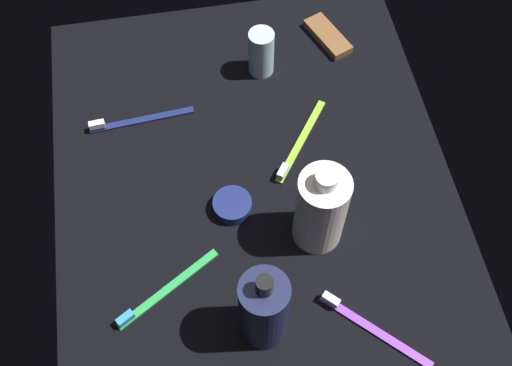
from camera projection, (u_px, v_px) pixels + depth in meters
The scene contains 10 objects.
ground_plane at pixel (256, 194), 102.51cm from camera, with size 84.00×64.00×1.20cm, color black.
lotion_bottle at pixel (264, 309), 84.19cm from camera, with size 6.72×6.72×18.06cm.
bodywash_bottle at pixel (321, 209), 91.69cm from camera, with size 7.58×7.58×17.34cm.
deodorant_stick at pixel (261, 53), 110.70cm from camera, with size 4.49×4.49×9.10cm, color silver.
toothbrush_navy at pixel (135, 120), 108.33cm from camera, with size 2.56×18.04×2.10cm.
toothbrush_green at pixel (162, 292), 92.92cm from camera, with size 10.28×16.06×2.10cm.
toothbrush_lime at pixel (299, 145), 105.84cm from camera, with size 15.28×11.53×2.10cm.
toothbrush_purple at pixel (369, 326), 90.44cm from camera, with size 13.42×13.73×2.10cm.
snack_bar_brown at pixel (328, 36), 117.64cm from camera, with size 10.40×4.00×1.50cm, color brown.
cream_tin_left at pixel (232, 205), 99.57cm from camera, with size 6.15×6.15×2.16cm, color navy.
Camera 1 is at (-48.75, 8.55, 89.19)cm, focal length 44.51 mm.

